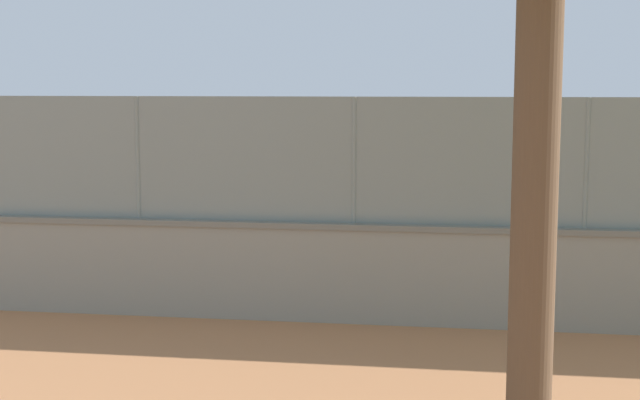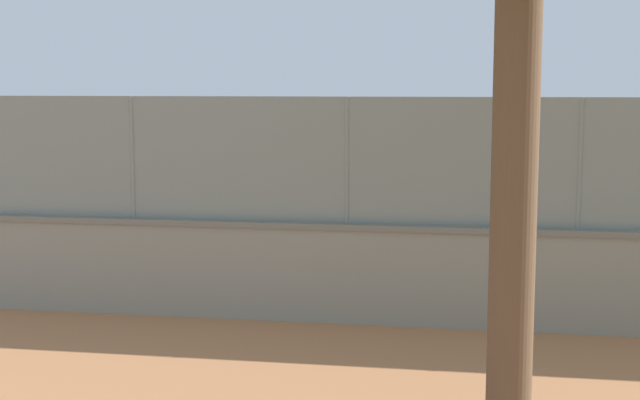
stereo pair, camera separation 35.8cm
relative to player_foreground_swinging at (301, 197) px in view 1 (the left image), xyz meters
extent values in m
plane|color=#B27247|center=(-0.63, -5.43, -0.88)|extent=(260.00, 260.00, 0.00)
cube|color=gray|center=(1.01, 6.94, -0.22)|extent=(31.81, 1.09, 1.32)
cube|color=slate|center=(1.01, 6.94, 0.48)|extent=(31.82, 1.15, 0.08)
cube|color=gray|center=(1.01, 6.94, 1.40)|extent=(31.17, 0.74, 1.75)
cylinder|color=gray|center=(-5.22, 6.79, 1.40)|extent=(0.07, 0.07, 1.75)
cylinder|color=gray|center=(-2.10, 6.87, 1.40)|extent=(0.07, 0.07, 1.75)
cylinder|color=gray|center=(1.01, 6.94, 1.40)|extent=(0.07, 0.07, 1.75)
cylinder|color=#591919|center=(0.00, 0.11, -0.51)|extent=(0.18, 0.18, 0.74)
cylinder|color=#591919|center=(0.05, -0.08, -0.51)|extent=(0.18, 0.18, 0.74)
cylinder|color=#D14C42|center=(0.02, 0.01, 0.13)|extent=(0.42, 0.42, 0.55)
cylinder|color=#D8AD84|center=(-0.10, 0.27, 0.24)|extent=(0.53, 0.22, 0.16)
cylinder|color=#D8AD84|center=(-0.19, -0.34, 0.24)|extent=(0.53, 0.22, 0.16)
sphere|color=#D8AD84|center=(0.02, 0.01, 0.51)|extent=(0.21, 0.21, 0.21)
cylinder|color=navy|center=(0.02, 0.01, 0.60)|extent=(0.27, 0.27, 0.05)
cylinder|color=black|center=(-0.36, -0.39, 0.24)|extent=(0.30, 0.11, 0.04)
ellipsoid|color=#333338|center=(-0.58, -0.45, 0.24)|extent=(0.30, 0.11, 0.24)
cylinder|color=black|center=(1.69, 1.37, -0.46)|extent=(0.18, 0.18, 0.85)
cylinder|color=black|center=(1.65, 1.57, -0.46)|extent=(0.18, 0.18, 0.85)
cylinder|color=beige|center=(1.67, 1.47, 0.28)|extent=(0.41, 0.41, 0.63)
cylinder|color=#D8AD84|center=(1.79, 1.17, 0.41)|extent=(0.60, 0.22, 0.17)
cylinder|color=#D8AD84|center=(1.89, 1.85, 0.41)|extent=(0.60, 0.22, 0.17)
sphere|color=#D8AD84|center=(1.67, 1.47, 0.72)|extent=(0.24, 0.24, 0.24)
cylinder|color=white|center=(1.67, 1.47, 0.82)|extent=(0.30, 0.30, 0.05)
cylinder|color=black|center=(2.07, 1.89, 0.41)|extent=(0.30, 0.10, 0.04)
ellipsoid|color=#333338|center=(2.28, 1.94, 0.41)|extent=(0.30, 0.10, 0.24)
cylinder|color=black|center=(-6.64, -3.31, -0.50)|extent=(0.21, 0.21, 0.75)
cylinder|color=black|center=(-6.47, -3.20, -0.50)|extent=(0.21, 0.21, 0.75)
cylinder|color=#D14C42|center=(-6.56, -3.26, 0.15)|extent=(0.47, 0.47, 0.56)
cylinder|color=brown|center=(-6.77, -3.46, 0.26)|extent=(0.36, 0.49, 0.16)
cylinder|color=brown|center=(-6.15, -3.35, 0.26)|extent=(0.36, 0.49, 0.16)
sphere|color=brown|center=(-6.56, -3.26, 0.53)|extent=(0.21, 0.21, 0.21)
cylinder|color=navy|center=(-6.56, -3.26, 0.63)|extent=(0.31, 0.31, 0.05)
cylinder|color=black|center=(-6.05, -3.50, 0.26)|extent=(0.19, 0.27, 0.04)
ellipsoid|color=#333338|center=(-5.93, -3.69, 0.26)|extent=(0.19, 0.27, 0.24)
sphere|color=orange|center=(-0.08, 2.15, -0.84)|extent=(0.09, 0.09, 0.09)
sphere|color=#3399D8|center=(-0.39, 5.10, -0.79)|extent=(0.18, 0.18, 0.18)
cube|color=#4C6B4C|center=(-2.84, 5.15, -0.43)|extent=(1.61, 0.42, 0.06)
cube|color=#4C6B4C|center=(-2.84, 5.31, -0.21)|extent=(1.60, 0.08, 0.40)
cube|color=#333338|center=(-3.48, 5.13, -0.66)|extent=(0.07, 0.38, 0.45)
cube|color=#333338|center=(-2.20, 5.16, -0.66)|extent=(0.07, 0.38, 0.45)
cylinder|color=brown|center=(-4.30, 11.17, 1.58)|extent=(0.41, 0.41, 4.93)
camera|label=1|loc=(-3.81, 19.45, 2.47)|focal=51.68mm
camera|label=2|loc=(-4.16, 19.38, 2.47)|focal=51.68mm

